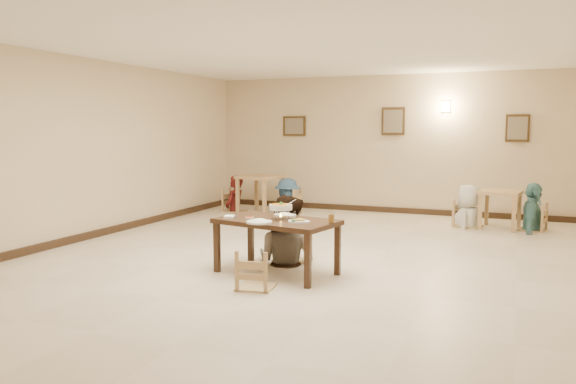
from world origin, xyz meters
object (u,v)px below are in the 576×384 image
at_px(main_diner, 286,195).
at_px(bg_chair_rr, 533,205).
at_px(chair_near, 256,251).
at_px(bg_diner_b, 287,178).
at_px(bg_chair_rl, 469,201).
at_px(curry_warmer, 281,207).
at_px(drink_glass, 331,218).
at_px(bg_diner_a, 234,175).
at_px(bg_diner_c, 469,185).
at_px(bg_chair_ll, 235,190).
at_px(bg_chair_lr, 287,190).
at_px(main_table, 277,226).
at_px(chair_far, 292,230).
at_px(bg_diner_d, 534,183).
at_px(bg_table_right, 500,198).
at_px(bg_table_left, 260,182).

height_order(main_diner, bg_chair_rr, main_diner).
xyz_separation_m(chair_near, bg_diner_b, (-1.81, 5.39, 0.35)).
bearing_deg(bg_chair_rl, curry_warmer, 171.25).
distance_m(chair_near, drink_glass, 1.02).
relative_size(bg_diner_a, bg_diner_c, 1.02).
relative_size(bg_chair_ll, bg_chair_rl, 0.97).
height_order(bg_chair_ll, bg_chair_lr, bg_chair_lr).
relative_size(drink_glass, bg_diner_c, 0.09).
bearing_deg(main_table, curry_warmer, 41.16).
height_order(chair_far, bg_diner_a, bg_diner_a).
xyz_separation_m(chair_far, curry_warmer, (0.11, -0.67, 0.41)).
bearing_deg(bg_diner_d, drink_glass, 158.55).
bearing_deg(main_diner, chair_far, -104.04).
xyz_separation_m(main_table, chair_far, (-0.06, 0.69, -0.18)).
bearing_deg(bg_table_right, bg_diner_c, -176.05).
height_order(chair_far, bg_chair_rl, bg_chair_rl).
bearing_deg(main_table, bg_chair_ll, 134.51).
bearing_deg(bg_chair_rl, bg_chair_lr, 101.80).
height_order(main_table, bg_diner_a, bg_diner_a).
height_order(curry_warmer, drink_glass, curry_warmer).
relative_size(chair_far, chair_near, 1.02).
bearing_deg(chair_near, main_table, -95.21).
bearing_deg(drink_glass, bg_chair_ll, 129.04).
bearing_deg(drink_glass, bg_diner_a, 129.04).
bearing_deg(bg_diner_d, main_table, 151.68).
distance_m(drink_glass, bg_diner_b, 5.33).
distance_m(main_table, bg_diner_b, 5.01).
xyz_separation_m(bg_table_left, bg_chair_rr, (5.47, -0.08, -0.21)).
xyz_separation_m(chair_far, bg_diner_d, (3.15, 3.84, 0.43)).
bearing_deg(bg_diner_c, chair_near, -10.97).
bearing_deg(bg_diner_c, bg_chair_rl, 99.37).
xyz_separation_m(main_table, bg_table_right, (2.53, 4.55, -0.05)).
distance_m(bg_chair_lr, bg_chair_rr, 4.86).
relative_size(chair_near, bg_diner_c, 0.55).
height_order(curry_warmer, bg_chair_lr, bg_chair_lr).
relative_size(chair_near, bg_diner_a, 0.54).
xyz_separation_m(main_table, bg_diner_b, (-1.77, 4.69, 0.16)).
relative_size(curry_warmer, bg_table_right, 0.40).
xyz_separation_m(main_diner, bg_diner_a, (-2.89, 3.98, -0.12)).
relative_size(main_diner, bg_table_right, 2.33).
distance_m(chair_near, bg_diner_b, 5.70).
bearing_deg(bg_diner_a, main_table, 33.91).
bearing_deg(bg_chair_lr, bg_diner_a, -85.47).
xyz_separation_m(curry_warmer, bg_table_left, (-2.43, 4.59, -0.17)).
bearing_deg(main_table, bg_table_right, 72.22).
xyz_separation_m(bg_table_right, bg_diner_d, (0.55, -0.01, 0.30)).
relative_size(chair_near, bg_chair_rl, 0.89).
xyz_separation_m(main_table, bg_table_left, (-2.38, 4.61, 0.07)).
height_order(drink_glass, bg_diner_b, bg_diner_b).
distance_m(main_table, curry_warmer, 0.24).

